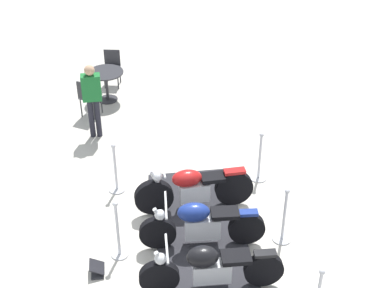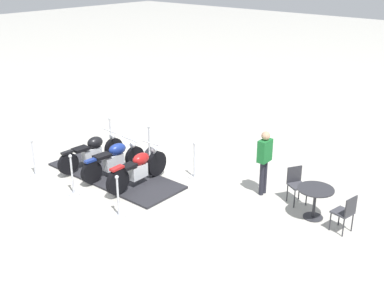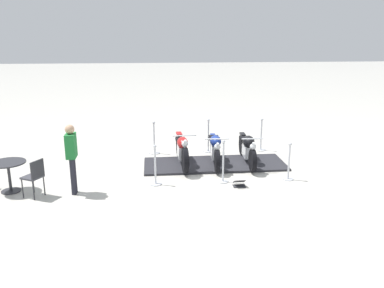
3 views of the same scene
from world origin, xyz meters
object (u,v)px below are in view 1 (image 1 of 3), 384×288
(stanchion_left_front, at_px, (259,165))
(stanchion_left_mid, at_px, (283,224))
(motorcycle_maroon, at_px, (193,188))
(cafe_chair_across_table, at_px, (88,96))
(cafe_chair_near_table, at_px, (112,66))
(stanchion_right_front, at_px, (116,175))
(stanchion_right_mid, at_px, (118,237))
(bystander_person, at_px, (92,95))
(motorcycle_navy, at_px, (200,224))
(info_placard, at_px, (97,270))
(cafe_table, at_px, (106,79))
(motorcycle_black, at_px, (209,267))

(stanchion_left_front, bearing_deg, stanchion_left_mid, -89.28)
(motorcycle_maroon, distance_m, cafe_chair_across_table, 4.09)
(cafe_chair_near_table, distance_m, cafe_chair_across_table, 1.62)
(stanchion_right_front, bearing_deg, stanchion_left_front, 0.72)
(stanchion_right_mid, bearing_deg, bystander_person, 96.85)
(motorcycle_maroon, distance_m, motorcycle_navy, 0.96)
(motorcycle_navy, bearing_deg, stanchion_right_front, -48.65)
(motorcycle_maroon, height_order, cafe_chair_across_table, motorcycle_maroon)
(motorcycle_maroon, bearing_deg, motorcycle_navy, 87.12)
(info_placard, relative_size, cafe_chair_near_table, 0.35)
(stanchion_left_front, distance_m, cafe_table, 4.59)
(motorcycle_navy, bearing_deg, stanchion_right_mid, 3.80)
(stanchion_left_front, distance_m, stanchion_left_mid, 1.75)
(info_placard, bearing_deg, stanchion_right_mid, -45.99)
(motorcycle_navy, height_order, motorcycle_black, same)
(info_placard, bearing_deg, motorcycle_black, -109.34)
(motorcycle_maroon, xyz_separation_m, motorcycle_black, (0.01, -1.92, -0.01))
(cafe_table, bearing_deg, info_placard, -91.71)
(stanchion_left_mid, bearing_deg, stanchion_left_front, 90.72)
(motorcycle_maroon, relative_size, stanchion_left_mid, 1.96)
(bystander_person, bearing_deg, cafe_table, 169.29)
(motorcycle_black, bearing_deg, stanchion_left_mid, -143.82)
(motorcycle_black, distance_m, cafe_chair_near_table, 7.19)
(info_placard, distance_m, bystander_person, 4.19)
(stanchion_right_front, bearing_deg, motorcycle_navy, -51.64)
(stanchion_left_front, bearing_deg, stanchion_right_front, -179.28)
(motorcycle_black, distance_m, stanchion_left_mid, 1.73)
(cafe_table, relative_size, bystander_person, 0.50)
(stanchion_right_mid, bearing_deg, cafe_table, 92.12)
(stanchion_left_mid, bearing_deg, motorcycle_navy, -179.38)
(stanchion_left_mid, relative_size, bystander_person, 0.64)
(motorcycle_maroon, relative_size, stanchion_right_front, 2.04)
(stanchion_left_front, bearing_deg, cafe_chair_across_table, 140.14)
(motorcycle_maroon, relative_size, cafe_chair_near_table, 2.41)
(stanchion_left_mid, distance_m, stanchion_right_front, 3.28)
(motorcycle_navy, distance_m, stanchion_right_mid, 1.35)
(motorcycle_black, bearing_deg, stanchion_left_front, -115.48)
(stanchion_right_front, distance_m, bystander_person, 2.12)
(motorcycle_black, distance_m, cafe_table, 6.43)
(stanchion_right_front, distance_m, info_placard, 2.16)
(cafe_chair_near_table, bearing_deg, motorcycle_maroon, 24.96)
(cafe_chair_near_table, xyz_separation_m, bystander_person, (-0.39, -2.39, 0.50))
(stanchion_right_mid, distance_m, stanchion_left_front, 3.28)
(stanchion_right_mid, height_order, stanchion_right_front, stanchion_right_mid)
(motorcycle_black, distance_m, cafe_chair_across_table, 5.86)
(cafe_table, bearing_deg, stanchion_right_front, -87.19)
(motorcycle_maroon, distance_m, info_placard, 2.22)
(motorcycle_black, height_order, info_placard, motorcycle_black)
(motorcycle_black, height_order, cafe_chair_across_table, motorcycle_black)
(motorcycle_black, distance_m, stanchion_left_front, 3.07)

